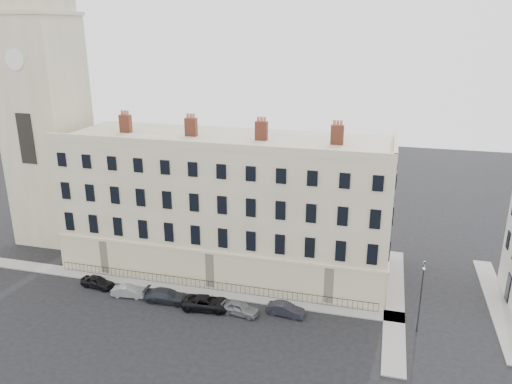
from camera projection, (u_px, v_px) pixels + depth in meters
ground at (250, 326)px, 46.38m from camera, size 160.00×160.00×0.00m
terrace at (227, 203)px, 56.47m from camera, size 36.22×12.22×17.00m
church_tower at (43, 94)px, 60.73m from camera, size 8.00×8.13×44.00m
pavement_terrace at (172, 286)px, 53.41m from camera, size 48.00×2.00×0.12m
pavement_east_return at (394, 301)px, 50.50m from camera, size 2.00×24.00×0.12m
pavement_adjacent at (498, 305)px, 49.88m from camera, size 2.00×20.00×0.12m
railings at (209, 285)px, 52.64m from camera, size 35.00×0.04×0.96m
car_a at (98, 282)px, 53.15m from camera, size 3.89×1.95×1.27m
car_b at (129, 291)px, 51.35m from camera, size 3.65×1.64×1.16m
car_c at (167, 296)px, 50.34m from camera, size 4.67×2.10×1.33m
car_d at (207, 303)px, 49.02m from camera, size 5.08×2.79×1.35m
car_e at (240, 308)px, 48.15m from camera, size 4.02×2.15×1.30m
car_f at (286, 309)px, 47.99m from camera, size 3.81×1.66×1.22m
streetlamp at (421, 294)px, 44.27m from camera, size 0.28×1.53×7.05m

